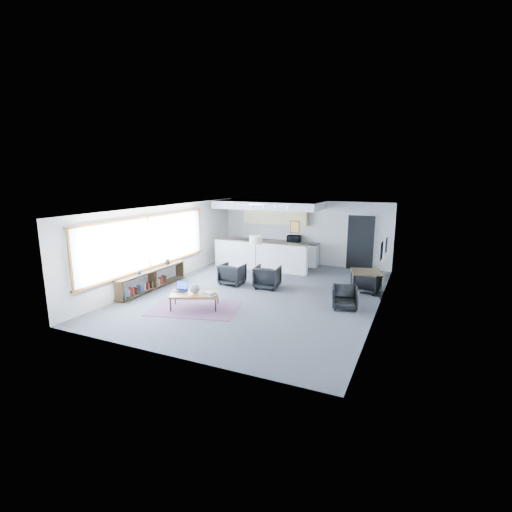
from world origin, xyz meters
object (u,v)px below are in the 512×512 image
at_px(armchair_left, 232,273).
at_px(coffee_table, 195,294).
at_px(book_stack, 210,294).
at_px(floor_lamp, 256,241).
at_px(microwave, 294,238).
at_px(dining_chair_far, 367,282).
at_px(armchair_right, 267,276).
at_px(dining_table, 366,273).
at_px(dining_chair_near, 345,298).
at_px(ceramic_pot, 195,289).
at_px(laptop, 181,288).

bearing_deg(armchair_left, coffee_table, 92.52).
bearing_deg(book_stack, coffee_table, -176.64).
bearing_deg(armchair_left, floor_lamp, -111.95).
distance_m(floor_lamp, microwave, 2.65).
xyz_separation_m(armchair_left, dining_chair_far, (4.23, 0.98, -0.07)).
bearing_deg(armchair_right, floor_lamp, -53.91).
height_order(coffee_table, dining_chair_far, dining_chair_far).
relative_size(dining_table, dining_chair_near, 1.83).
xyz_separation_m(coffee_table, microwave, (0.76, 6.09, 0.71)).
height_order(book_stack, microwave, microwave).
distance_m(dining_table, dining_chair_far, 0.47).
relative_size(ceramic_pot, dining_chair_near, 0.45).
height_order(ceramic_pot, dining_table, dining_table).
relative_size(coffee_table, ceramic_pot, 5.64).
distance_m(ceramic_pot, dining_table, 5.15).
bearing_deg(book_stack, ceramic_pot, -174.94).
bearing_deg(laptop, armchair_left, 75.55).
bearing_deg(microwave, book_stack, -92.37).
distance_m(coffee_table, armchair_left, 2.49).
bearing_deg(microwave, dining_table, -41.11).
distance_m(coffee_table, dining_chair_near, 4.10).
distance_m(dining_chair_near, microwave, 5.38).
height_order(armchair_right, dining_chair_near, armchair_right).
relative_size(armchair_right, dining_table, 0.74).
xyz_separation_m(book_stack, armchair_right, (0.59, 2.57, -0.07)).
relative_size(coffee_table, dining_table, 1.37).
bearing_deg(book_stack, dining_chair_near, 26.99).
xyz_separation_m(armchair_right, dining_table, (3.01, 0.57, 0.28)).
xyz_separation_m(coffee_table, dining_chair_far, (4.07, 3.46, -0.08)).
bearing_deg(dining_chair_near, armchair_right, 147.51).
xyz_separation_m(book_stack, armchair_left, (-0.63, 2.45, -0.09)).
height_order(book_stack, dining_table, dining_table).
bearing_deg(armchair_right, dining_chair_far, -170.08).
bearing_deg(dining_chair_near, laptop, -172.69).
bearing_deg(laptop, dining_chair_far, 29.90).
xyz_separation_m(coffee_table, book_stack, (0.47, 0.03, 0.08)).
bearing_deg(dining_chair_far, ceramic_pot, 46.88).
relative_size(book_stack, dining_chair_far, 0.58).
distance_m(laptop, microwave, 6.19).
xyz_separation_m(armchair_left, armchair_right, (1.22, 0.12, 0.01)).
relative_size(laptop, armchair_left, 0.51).
height_order(ceramic_pot, book_stack, ceramic_pot).
height_order(book_stack, armchair_right, armchair_right).
height_order(ceramic_pot, armchair_right, armchair_right).
distance_m(dining_table, dining_chair_near, 1.55).
bearing_deg(armchair_right, coffee_table, 61.62).
distance_m(coffee_table, book_stack, 0.47).
xyz_separation_m(coffee_table, armchair_right, (1.06, 2.60, 0.00)).
distance_m(laptop, book_stack, 0.95).
relative_size(laptop, book_stack, 1.07).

